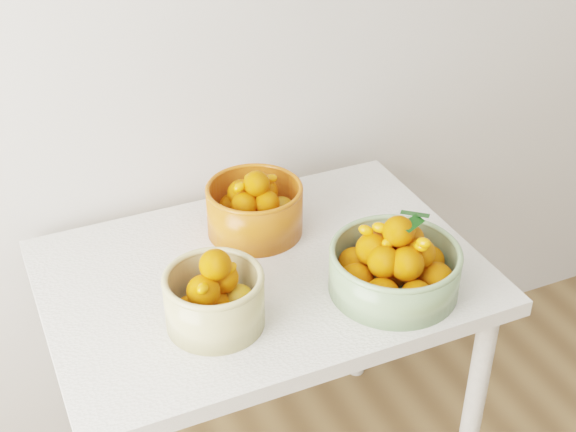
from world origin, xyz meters
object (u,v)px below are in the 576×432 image
bowl_cream (214,297)px  bowl_green (394,266)px  table (263,302)px  bowl_orange (255,208)px

bowl_cream → bowl_green: bowl_green is taller
table → bowl_green: (0.24, -0.18, 0.16)m
table → bowl_cream: 0.27m
bowl_cream → bowl_orange: 0.36m
table → bowl_orange: size_ratio=3.27×
bowl_green → table: bearing=142.3°
bowl_orange → table: bearing=-106.1°
bowl_orange → bowl_cream: bearing=-125.6°
table → bowl_orange: (0.05, 0.16, 0.16)m
table → bowl_green: 0.34m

